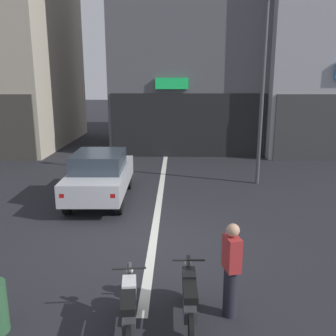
{
  "coord_description": "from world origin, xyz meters",
  "views": [
    {
      "loc": [
        0.58,
        -8.46,
        3.96
      ],
      "look_at": [
        0.32,
        2.0,
        1.4
      ],
      "focal_mm": 39.59,
      "sensor_mm": 36.0,
      "label": 1
    }
  ],
  "objects_px": {
    "motorcycle_black_row_left_mid": "(189,297)",
    "person_by_motorcycles": "(231,270)",
    "car_silver_crossing_near": "(100,174)",
    "motorcycle_white_row_leftmost": "(129,308)",
    "street_lamp": "(263,71)"
  },
  "relations": [
    {
      "from": "motorcycle_black_row_left_mid",
      "to": "person_by_motorcycles",
      "type": "height_order",
      "value": "person_by_motorcycles"
    },
    {
      "from": "motorcycle_white_row_leftmost",
      "to": "motorcycle_black_row_left_mid",
      "type": "xyz_separation_m",
      "value": [
        0.95,
        0.3,
        0.0
      ]
    },
    {
      "from": "car_silver_crossing_near",
      "to": "motorcycle_white_row_leftmost",
      "type": "height_order",
      "value": "car_silver_crossing_near"
    },
    {
      "from": "street_lamp",
      "to": "motorcycle_black_row_left_mid",
      "type": "relative_size",
      "value": 4.12
    },
    {
      "from": "car_silver_crossing_near",
      "to": "motorcycle_white_row_leftmost",
      "type": "bearing_deg",
      "value": -74.81
    },
    {
      "from": "car_silver_crossing_near",
      "to": "motorcycle_white_row_leftmost",
      "type": "distance_m",
      "value": 6.79
    },
    {
      "from": "motorcycle_black_row_left_mid",
      "to": "person_by_motorcycles",
      "type": "relative_size",
      "value": 1.0
    },
    {
      "from": "car_silver_crossing_near",
      "to": "motorcycle_black_row_left_mid",
      "type": "distance_m",
      "value": 6.82
    },
    {
      "from": "car_silver_crossing_near",
      "to": "street_lamp",
      "type": "relative_size",
      "value": 0.6
    },
    {
      "from": "street_lamp",
      "to": "motorcycle_black_row_left_mid",
      "type": "bearing_deg",
      "value": -108.89
    },
    {
      "from": "motorcycle_black_row_left_mid",
      "to": "car_silver_crossing_near",
      "type": "bearing_deg",
      "value": 113.59
    },
    {
      "from": "car_silver_crossing_near",
      "to": "person_by_motorcycles",
      "type": "bearing_deg",
      "value": -60.42
    },
    {
      "from": "motorcycle_white_row_leftmost",
      "to": "motorcycle_black_row_left_mid",
      "type": "relative_size",
      "value": 1.0
    },
    {
      "from": "street_lamp",
      "to": "person_by_motorcycles",
      "type": "bearing_deg",
      "value": -104.87
    },
    {
      "from": "car_silver_crossing_near",
      "to": "person_by_motorcycles",
      "type": "relative_size",
      "value": 2.48
    }
  ]
}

